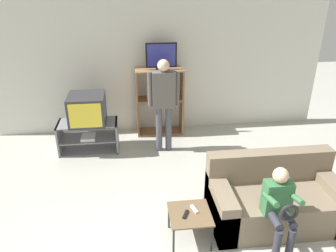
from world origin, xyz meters
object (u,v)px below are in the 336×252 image
remote_control_white (194,209)px  person_seated_child (280,205)px  television_main (87,109)px  tv_stand (89,136)px  remote_control_black (186,214)px  couch (274,200)px  snack_table (190,216)px  television_flat (161,57)px  person_standing_adult (164,97)px  media_shelf (160,101)px

remote_control_white → person_seated_child: person_seated_child is taller
television_main → remote_control_white: size_ratio=4.31×
tv_stand → remote_control_black: 2.74m
remote_control_white → couch: size_ratio=0.09×
person_seated_child → television_main: bearing=131.1°
snack_table → remote_control_white: remote_control_white is taller
television_flat → person_standing_adult: size_ratio=0.34×
remote_control_white → person_seated_child: bearing=-36.6°
snack_table → couch: bearing=11.3°
television_main → tv_stand: bearing=-172.6°
remote_control_white → person_seated_child: size_ratio=0.14×
remote_control_black → person_seated_child: (0.98, -0.23, 0.22)m
remote_control_white → person_seated_child: 0.95m
remote_control_white → person_standing_adult: (-0.12, 2.15, 0.60)m
couch → person_standing_adult: bearing=120.7°
media_shelf → person_standing_adult: person_standing_adult is taller
snack_table → remote_control_white: size_ratio=3.34×
television_main → couch: television_main is taller
media_shelf → remote_control_black: (0.01, -2.95, -0.27)m
tv_stand → couch: 3.29m
television_main → remote_control_white: television_main is taller
television_flat → remote_control_black: (-0.02, -2.94, -1.12)m
television_flat → remote_control_black: size_ratio=3.90×
remote_control_black → person_standing_adult: size_ratio=0.09×
television_main → remote_control_white: bearing=-58.5°
television_flat → snack_table: television_flat is taller
television_flat → couch: 3.17m
tv_stand → snack_table: size_ratio=2.13×
media_shelf → couch: (1.18, -2.70, -0.36)m
person_standing_adult → person_seated_child: size_ratio=1.61×
couch → remote_control_black: bearing=-168.0°
television_main → media_shelf: bearing=23.4°
snack_table → television_flat: bearing=90.5°
media_shelf → remote_control_white: bearing=-87.5°
remote_control_black → person_seated_child: bearing=13.0°
snack_table → tv_stand: bearing=120.3°
media_shelf → snack_table: media_shelf is taller
media_shelf → person_standing_adult: bearing=-89.7°
television_main → television_flat: (1.33, 0.54, 0.73)m
media_shelf → person_standing_adult: 0.79m
television_main → person_seated_child: 3.48m
tv_stand → television_main: television_main is taller
television_flat → person_standing_adult: television_flat is taller
couch → person_standing_adult: person_standing_adult is taller
tv_stand → media_shelf: size_ratio=0.80×
television_flat → remote_control_black: 3.14m
media_shelf → person_standing_adult: (0.00, -0.72, 0.34)m
snack_table → remote_control_black: (-0.05, -0.02, 0.05)m
couch → person_seated_child: 0.60m
media_shelf → television_flat: television_flat is taller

